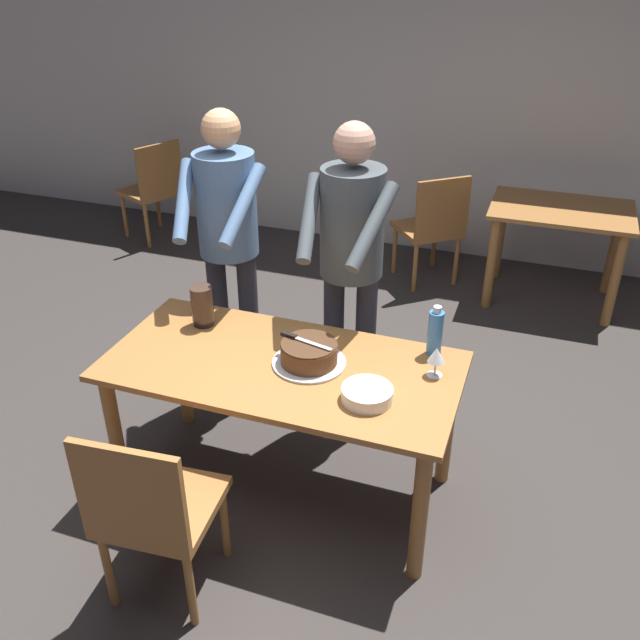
% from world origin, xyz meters
% --- Properties ---
extents(ground_plane, '(14.00, 14.00, 0.00)m').
position_xyz_m(ground_plane, '(0.00, 0.00, 0.00)').
color(ground_plane, '#383330').
extents(back_wall, '(10.00, 0.12, 2.70)m').
position_xyz_m(back_wall, '(0.00, 3.28, 1.35)').
color(back_wall, beige).
rests_on(back_wall, ground_plane).
extents(main_dining_table, '(1.63, 0.79, 0.75)m').
position_xyz_m(main_dining_table, '(0.00, 0.00, 0.63)').
color(main_dining_table, '#9E6633').
rests_on(main_dining_table, ground_plane).
extents(cake_on_platter, '(0.34, 0.34, 0.11)m').
position_xyz_m(cake_on_platter, '(0.12, 0.04, 0.80)').
color(cake_on_platter, silver).
rests_on(cake_on_platter, main_dining_table).
extents(cake_knife, '(0.27, 0.08, 0.02)m').
position_xyz_m(cake_knife, '(0.05, 0.06, 0.87)').
color(cake_knife, silver).
rests_on(cake_knife, cake_on_platter).
extents(plate_stack, '(0.22, 0.22, 0.06)m').
position_xyz_m(plate_stack, '(0.45, -0.14, 0.78)').
color(plate_stack, white).
rests_on(plate_stack, main_dining_table).
extents(wine_glass_near, '(0.08, 0.08, 0.14)m').
position_xyz_m(wine_glass_near, '(0.68, 0.14, 0.85)').
color(wine_glass_near, silver).
rests_on(wine_glass_near, main_dining_table).
extents(water_bottle, '(0.07, 0.07, 0.25)m').
position_xyz_m(water_bottle, '(0.64, 0.32, 0.86)').
color(water_bottle, '#387AC6').
rests_on(water_bottle, main_dining_table).
extents(hurricane_lamp, '(0.11, 0.11, 0.21)m').
position_xyz_m(hurricane_lamp, '(-0.51, 0.20, 0.86)').
color(hurricane_lamp, black).
rests_on(hurricane_lamp, main_dining_table).
extents(person_cutting_cake, '(0.47, 0.55, 1.72)m').
position_xyz_m(person_cutting_cake, '(0.14, 0.61, 1.08)').
color(person_cutting_cake, '#2D2D38').
rests_on(person_cutting_cake, ground_plane).
extents(person_standing_beside, '(0.46, 0.57, 1.72)m').
position_xyz_m(person_standing_beside, '(-0.56, 0.64, 1.08)').
color(person_standing_beside, '#2D2D38').
rests_on(person_standing_beside, ground_plane).
extents(chair_near_side, '(0.48, 0.48, 0.90)m').
position_xyz_m(chair_near_side, '(-0.24, -0.77, 0.49)').
color(chair_near_side, '#9E6633').
rests_on(chair_near_side, ground_plane).
extents(background_table, '(1.00, 0.70, 0.74)m').
position_xyz_m(background_table, '(1.13, 2.58, 0.58)').
color(background_table, '#9E6633').
rests_on(background_table, ground_plane).
extents(background_chair_0, '(0.58, 0.58, 0.90)m').
position_xyz_m(background_chair_0, '(-2.32, 2.62, 0.49)').
color(background_chair_0, '#9E6633').
rests_on(background_chair_0, ground_plane).
extents(background_chair_1, '(0.62, 0.62, 0.90)m').
position_xyz_m(background_chair_1, '(0.21, 2.56, 0.49)').
color(background_chair_1, '#9E6633').
rests_on(background_chair_1, ground_plane).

